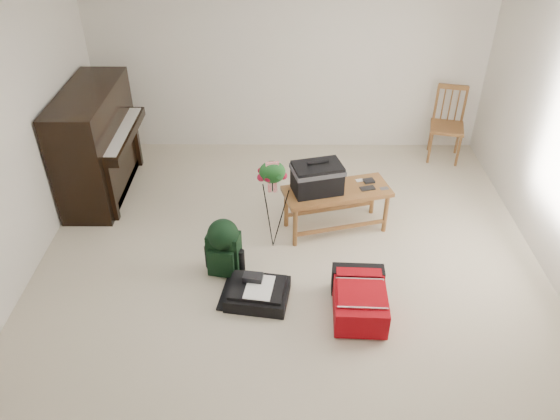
{
  "coord_description": "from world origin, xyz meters",
  "views": [
    {
      "loc": [
        -0.07,
        -3.91,
        3.56
      ],
      "look_at": [
        -0.09,
        0.35,
        0.58
      ],
      "focal_mm": 35.0,
      "sensor_mm": 36.0,
      "label": 1
    }
  ],
  "objects_px": {
    "bench": "(323,180)",
    "green_backpack": "(224,245)",
    "dining_chair": "(447,125)",
    "red_suitcase": "(359,296)",
    "flower_stand": "(273,206)",
    "black_duffel": "(258,293)",
    "piano": "(97,145)"
  },
  "relations": [
    {
      "from": "flower_stand",
      "to": "bench",
      "type": "bearing_deg",
      "value": 25.17
    },
    {
      "from": "black_duffel",
      "to": "flower_stand",
      "type": "relative_size",
      "value": 0.59
    },
    {
      "from": "red_suitcase",
      "to": "black_duffel",
      "type": "height_order",
      "value": "red_suitcase"
    },
    {
      "from": "green_backpack",
      "to": "flower_stand",
      "type": "relative_size",
      "value": 0.59
    },
    {
      "from": "bench",
      "to": "black_duffel",
      "type": "distance_m",
      "value": 1.39
    },
    {
      "from": "bench",
      "to": "green_backpack",
      "type": "xyz_separation_m",
      "value": [
        -0.97,
        -0.74,
        -0.27
      ]
    },
    {
      "from": "bench",
      "to": "green_backpack",
      "type": "bearing_deg",
      "value": -157.39
    },
    {
      "from": "piano",
      "to": "flower_stand",
      "type": "bearing_deg",
      "value": -27.87
    },
    {
      "from": "red_suitcase",
      "to": "black_duffel",
      "type": "xyz_separation_m",
      "value": [
        -0.91,
        0.11,
        -0.07
      ]
    },
    {
      "from": "flower_stand",
      "to": "red_suitcase",
      "type": "bearing_deg",
      "value": -56.39
    },
    {
      "from": "bench",
      "to": "black_duffel",
      "type": "relative_size",
      "value": 1.92
    },
    {
      "from": "dining_chair",
      "to": "flower_stand",
      "type": "xyz_separation_m",
      "value": [
        -2.19,
        -1.9,
        0.04
      ]
    },
    {
      "from": "black_duffel",
      "to": "green_backpack",
      "type": "height_order",
      "value": "green_backpack"
    },
    {
      "from": "dining_chair",
      "to": "green_backpack",
      "type": "xyz_separation_m",
      "value": [
        -2.65,
        -2.32,
        -0.13
      ]
    },
    {
      "from": "piano",
      "to": "dining_chair",
      "type": "bearing_deg",
      "value": 11.2
    },
    {
      "from": "piano",
      "to": "green_backpack",
      "type": "relative_size",
      "value": 2.47
    },
    {
      "from": "bench",
      "to": "black_duffel",
      "type": "xyz_separation_m",
      "value": [
        -0.64,
        -1.12,
        -0.52
      ]
    },
    {
      "from": "piano",
      "to": "dining_chair",
      "type": "relative_size",
      "value": 1.59
    },
    {
      "from": "dining_chair",
      "to": "red_suitcase",
      "type": "xyz_separation_m",
      "value": [
        -1.41,
        -2.8,
        -0.31
      ]
    },
    {
      "from": "dining_chair",
      "to": "green_backpack",
      "type": "bearing_deg",
      "value": -125.56
    },
    {
      "from": "bench",
      "to": "green_backpack",
      "type": "relative_size",
      "value": 1.94
    },
    {
      "from": "dining_chair",
      "to": "bench",
      "type": "bearing_deg",
      "value": -123.54
    },
    {
      "from": "red_suitcase",
      "to": "flower_stand",
      "type": "bearing_deg",
      "value": 133.54
    },
    {
      "from": "dining_chair",
      "to": "black_duffel",
      "type": "xyz_separation_m",
      "value": [
        -2.32,
        -2.7,
        -0.38
      ]
    },
    {
      "from": "piano",
      "to": "flower_stand",
      "type": "distance_m",
      "value": 2.29
    },
    {
      "from": "piano",
      "to": "dining_chair",
      "type": "height_order",
      "value": "piano"
    },
    {
      "from": "dining_chair",
      "to": "black_duffel",
      "type": "height_order",
      "value": "dining_chair"
    },
    {
      "from": "red_suitcase",
      "to": "green_backpack",
      "type": "relative_size",
      "value": 1.15
    },
    {
      "from": "bench",
      "to": "green_backpack",
      "type": "height_order",
      "value": "bench"
    },
    {
      "from": "piano",
      "to": "red_suitcase",
      "type": "height_order",
      "value": "piano"
    },
    {
      "from": "flower_stand",
      "to": "black_duffel",
      "type": "bearing_deg",
      "value": -106.49
    },
    {
      "from": "black_duffel",
      "to": "piano",
      "type": "bearing_deg",
      "value": 144.14
    }
  ]
}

